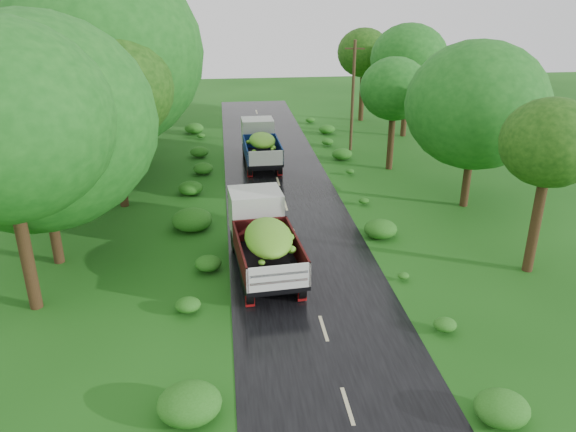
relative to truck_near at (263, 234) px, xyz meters
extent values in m
plane|color=#13430E|center=(1.78, -8.87, -1.59)|extent=(120.00, 120.00, 0.00)
cube|color=black|center=(1.78, -3.87, -1.58)|extent=(6.50, 80.00, 0.02)
cube|color=#BFB78C|center=(1.78, -8.87, -1.57)|extent=(0.12, 1.60, 0.00)
cube|color=#BFB78C|center=(1.78, -4.87, -1.57)|extent=(0.12, 1.60, 0.00)
cube|color=#BFB78C|center=(1.78, -0.87, -1.57)|extent=(0.12, 1.60, 0.00)
cube|color=#BFB78C|center=(1.78, 3.13, -1.57)|extent=(0.12, 1.60, 0.00)
cube|color=#BFB78C|center=(1.78, 7.13, -1.57)|extent=(0.12, 1.60, 0.00)
cube|color=#BFB78C|center=(1.78, 11.13, -1.57)|extent=(0.12, 1.60, 0.00)
cube|color=#BFB78C|center=(1.78, 15.13, -1.57)|extent=(0.12, 1.60, 0.00)
cube|color=#BFB78C|center=(1.78, 19.13, -1.57)|extent=(0.12, 1.60, 0.00)
cube|color=#BFB78C|center=(1.78, 23.13, -1.57)|extent=(0.12, 1.60, 0.00)
cube|color=#BFB78C|center=(1.78, 27.13, -1.57)|extent=(0.12, 1.60, 0.00)
cube|color=#BFB78C|center=(1.78, 31.13, -1.57)|extent=(0.12, 1.60, 0.00)
cube|color=black|center=(0.03, -0.33, -0.91)|extent=(2.30, 6.03, 0.29)
cylinder|color=black|center=(-1.16, 1.72, -1.07)|extent=(0.38, 1.07, 1.05)
cylinder|color=black|center=(0.86, 1.89, -1.07)|extent=(0.38, 1.07, 1.05)
cylinder|color=black|center=(-0.87, -1.75, -1.07)|extent=(0.38, 1.07, 1.05)
cylinder|color=black|center=(1.15, -1.58, -1.07)|extent=(0.38, 1.07, 1.05)
cylinder|color=black|center=(-0.78, -2.82, -1.07)|extent=(0.38, 1.07, 1.05)
cylinder|color=black|center=(1.24, -2.65, -1.07)|extent=(0.38, 1.07, 1.05)
cube|color=maroon|center=(-0.75, -3.18, -1.30)|extent=(0.36, 0.07, 0.47)
cube|color=maroon|center=(1.27, -3.01, -1.30)|extent=(0.36, 0.07, 0.47)
cube|color=silver|center=(-0.17, 2.02, 0.23)|extent=(2.47, 2.18, 1.99)
cube|color=black|center=(0.12, -1.43, -0.68)|extent=(2.78, 4.69, 0.17)
cube|color=#410F0B|center=(-1.04, -1.53, -0.10)|extent=(0.46, 4.50, 1.00)
cube|color=#410F0B|center=(1.28, -1.33, -0.10)|extent=(0.46, 4.50, 1.00)
cube|color=#410F0B|center=(-0.07, 0.77, -0.10)|extent=(2.41, 0.29, 1.00)
cube|color=silver|center=(0.31, -3.63, -0.10)|extent=(2.41, 0.29, 1.00)
ellipsoid|color=#508C19|center=(0.12, -1.43, 0.52)|extent=(2.33, 3.94, 1.05)
cube|color=black|center=(0.99, 14.67, -0.96)|extent=(1.83, 5.57, 0.27)
cylinder|color=black|center=(-0.01, 16.65, -1.10)|extent=(0.30, 0.99, 0.98)
cylinder|color=black|center=(1.89, 16.70, -1.10)|extent=(0.30, 0.99, 0.98)
cylinder|color=black|center=(0.07, 13.39, -1.10)|extent=(0.30, 0.99, 0.98)
cylinder|color=black|center=(1.97, 13.44, -1.10)|extent=(0.30, 0.99, 0.98)
cylinder|color=black|center=(0.09, 12.38, -1.10)|extent=(0.30, 0.99, 0.98)
cylinder|color=black|center=(2.00, 12.43, -1.10)|extent=(0.30, 0.99, 0.98)
cube|color=maroon|center=(0.10, 12.05, -1.32)|extent=(0.33, 0.05, 0.44)
cube|color=maroon|center=(2.01, 12.10, -1.32)|extent=(0.33, 0.05, 0.44)
cube|color=silver|center=(0.93, 16.88, 0.11)|extent=(2.21, 1.92, 1.87)
cube|color=black|center=(1.01, 13.64, -0.74)|extent=(2.36, 4.28, 0.16)
cube|color=navy|center=(-0.07, 13.61, -0.20)|extent=(0.19, 4.22, 0.93)
cube|color=navy|center=(2.10, 13.66, -0.20)|extent=(0.19, 4.22, 0.93)
cube|color=navy|center=(0.96, 15.71, -0.20)|extent=(2.26, 0.14, 0.93)
cube|color=silver|center=(1.07, 11.57, -0.20)|extent=(2.26, 0.14, 0.93)
ellipsoid|color=#508C19|center=(1.01, 13.64, 0.39)|extent=(1.99, 3.59, 0.98)
cylinder|color=#382616|center=(7.77, 17.50, 2.29)|extent=(0.25, 0.25, 7.77)
cube|color=#382616|center=(7.77, 17.50, 5.60)|extent=(1.35, 0.39, 0.10)
cylinder|color=black|center=(-8.86, -2.14, 2.49)|extent=(0.48, 0.48, 8.18)
cylinder|color=black|center=(-8.94, 1.61, 1.97)|extent=(0.45, 0.45, 7.12)
ellipsoid|color=#123B0B|center=(-8.94, 1.61, 4.67)|extent=(4.42, 4.42, 3.98)
cylinder|color=black|center=(-7.06, 8.14, 2.07)|extent=(0.46, 0.46, 7.33)
ellipsoid|color=#123B0B|center=(-7.06, 8.14, 4.86)|extent=(3.58, 3.58, 3.22)
cylinder|color=black|center=(-8.70, 12.38, 2.79)|extent=(0.49, 0.49, 8.76)
ellipsoid|color=#123B0B|center=(-8.70, 12.38, 6.12)|extent=(5.04, 5.04, 4.53)
cylinder|color=black|center=(-7.02, 16.29, 2.41)|extent=(0.47, 0.47, 8.00)
ellipsoid|color=#123B0B|center=(-7.02, 16.29, 5.45)|extent=(3.98, 3.98, 3.58)
cylinder|color=black|center=(-8.72, 22.99, 2.76)|extent=(0.49, 0.49, 8.70)
ellipsoid|color=#123B0B|center=(-8.72, 22.99, 6.06)|extent=(4.01, 4.01, 3.61)
cylinder|color=black|center=(-8.36, 27.35, 1.94)|extent=(0.45, 0.45, 7.06)
ellipsoid|color=#123B0B|center=(-8.36, 27.35, 4.62)|extent=(3.57, 3.57, 3.21)
cylinder|color=black|center=(11.26, -1.57, 1.62)|extent=(0.43, 0.43, 6.42)
ellipsoid|color=#155415|center=(11.26, -1.57, 4.06)|extent=(2.80, 2.80, 2.52)
cylinder|color=black|center=(11.58, 5.96, 1.57)|extent=(0.43, 0.43, 6.33)
ellipsoid|color=#155415|center=(11.58, 5.96, 3.98)|extent=(3.83, 3.83, 3.45)
cylinder|color=black|center=(9.33, 12.86, 1.39)|extent=(0.42, 0.42, 5.96)
ellipsoid|color=#155415|center=(9.33, 12.86, 3.65)|extent=(2.96, 2.96, 2.66)
cylinder|color=black|center=(12.84, 20.98, 1.81)|extent=(0.44, 0.44, 6.82)
ellipsoid|color=#155415|center=(12.84, 20.98, 4.40)|extent=(3.43, 3.43, 3.08)
cylinder|color=black|center=(10.76, 26.67, 1.72)|extent=(0.44, 0.44, 6.63)
ellipsoid|color=#155415|center=(10.76, 26.67, 4.24)|extent=(3.02, 3.02, 2.72)
camera|label=1|loc=(-1.49, -21.55, 9.94)|focal=35.00mm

